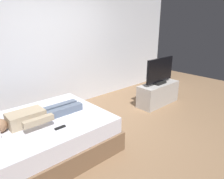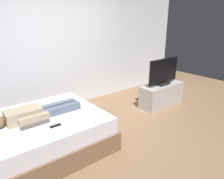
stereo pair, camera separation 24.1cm
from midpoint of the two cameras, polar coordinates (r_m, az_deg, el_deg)
name	(u,v)px [view 2 (the right image)]	position (r m, az deg, el deg)	size (l,w,h in m)	color
ground_plane	(107,137)	(3.64, 0.53, -12.86)	(10.00, 10.00, 0.00)	#8C6B4C
back_wall	(74,43)	(4.78, -8.98, 12.48)	(6.40, 0.10, 2.80)	silver
bed	(35,137)	(3.30, -18.49, -12.22)	(2.07, 1.51, 0.54)	brown
person	(33,114)	(3.16, -18.81, -6.33)	(1.26, 0.46, 0.18)	tan
remote	(55,126)	(2.90, -12.99, -9.71)	(0.15, 0.04, 0.02)	black
tv_stand	(161,95)	(4.94, 14.80, -1.44)	(1.10, 0.40, 0.50)	#B7B2AD
tv	(163,72)	(4.79, 15.33, 4.57)	(0.88, 0.20, 0.59)	black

